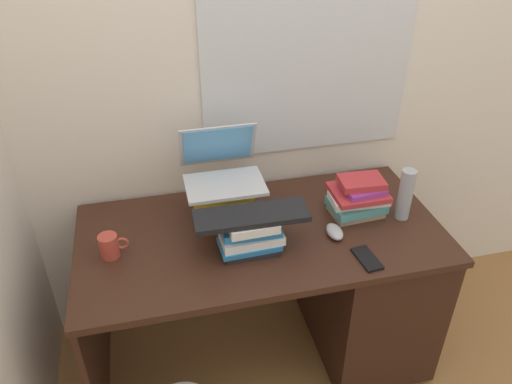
% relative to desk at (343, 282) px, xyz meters
% --- Properties ---
extents(ground_plane, '(6.00, 6.00, 0.00)m').
position_rel_desk_xyz_m(ground_plane, '(-0.37, 0.03, -0.40)').
color(ground_plane, olive).
extents(wall_back, '(6.00, 0.06, 2.60)m').
position_rel_desk_xyz_m(wall_back, '(-0.36, 0.43, 0.90)').
color(wall_back, silver).
rests_on(wall_back, ground).
extents(desk, '(1.45, 0.72, 0.73)m').
position_rel_desk_xyz_m(desk, '(0.00, 0.00, 0.00)').
color(desk, '#381E14').
rests_on(desk, ground).
extents(book_stack_tall, '(0.25, 0.18, 0.17)m').
position_rel_desk_xyz_m(book_stack_tall, '(-0.49, 0.13, 0.42)').
color(book_stack_tall, orange).
rests_on(book_stack_tall, desk).
extents(book_stack_keyboard_riser, '(0.24, 0.17, 0.14)m').
position_rel_desk_xyz_m(book_stack_keyboard_riser, '(-0.43, -0.06, 0.40)').
color(book_stack_keyboard_riser, black).
rests_on(book_stack_keyboard_riser, desk).
extents(book_stack_side, '(0.24, 0.19, 0.16)m').
position_rel_desk_xyz_m(book_stack_side, '(0.05, 0.06, 0.40)').
color(book_stack_side, gray).
rests_on(book_stack_side, desk).
extents(laptop, '(0.31, 0.29, 0.21)m').
position_rel_desk_xyz_m(laptop, '(-0.49, 0.19, 0.55)').
color(laptop, '#B7BABF').
rests_on(laptop, book_stack_tall).
extents(keyboard, '(0.42, 0.15, 0.02)m').
position_rel_desk_xyz_m(keyboard, '(-0.43, -0.07, 0.48)').
color(keyboard, black).
rests_on(keyboard, book_stack_keyboard_riser).
extents(computer_mouse, '(0.06, 0.10, 0.04)m').
position_rel_desk_xyz_m(computer_mouse, '(-0.09, -0.06, 0.35)').
color(computer_mouse, '#A5A8AD').
rests_on(computer_mouse, desk).
extents(mug, '(0.11, 0.07, 0.09)m').
position_rel_desk_xyz_m(mug, '(-0.95, 0.01, 0.37)').
color(mug, '#B23F33').
rests_on(mug, desk).
extents(water_bottle, '(0.06, 0.06, 0.22)m').
position_rel_desk_xyz_m(water_bottle, '(0.22, -0.01, 0.44)').
color(water_bottle, '#999EA5').
rests_on(water_bottle, desk).
extents(cell_phone, '(0.08, 0.14, 0.01)m').
position_rel_desk_xyz_m(cell_phone, '(-0.03, -0.23, 0.33)').
color(cell_phone, black).
rests_on(cell_phone, desk).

